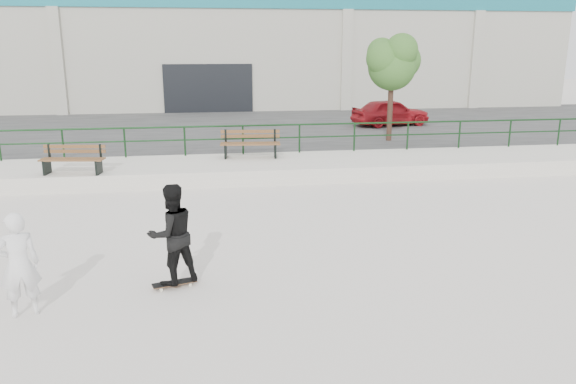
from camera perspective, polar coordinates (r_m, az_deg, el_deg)
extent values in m
plane|color=silver|center=(9.56, -5.82, -11.38)|extent=(120.00, 120.00, 0.00)
cube|color=silver|center=(18.52, -7.35, 2.25)|extent=(30.00, 3.00, 0.50)
cube|color=#333333|center=(26.88, -7.81, 6.08)|extent=(60.00, 14.00, 0.50)
cylinder|color=#133517|center=(19.58, -7.57, 6.63)|extent=(28.00, 0.06, 0.06)
cylinder|color=#133517|center=(19.65, -7.52, 5.33)|extent=(28.00, 0.05, 0.05)
cylinder|color=#133517|center=(20.20, -21.88, 4.51)|extent=(0.06, 0.06, 1.00)
cylinder|color=#133517|center=(19.83, -16.24, 4.82)|extent=(0.06, 0.06, 1.00)
cylinder|color=#133517|center=(19.66, -10.44, 5.08)|extent=(0.06, 0.06, 1.00)
cylinder|color=#133517|center=(19.70, -4.60, 5.29)|extent=(0.06, 0.06, 1.00)
cylinder|color=#133517|center=(19.93, 1.17, 5.44)|extent=(0.06, 0.06, 1.00)
cylinder|color=#133517|center=(20.36, 6.75, 5.54)|extent=(0.06, 0.06, 1.00)
cylinder|color=#133517|center=(20.98, 12.06, 5.58)|extent=(0.06, 0.06, 1.00)
cylinder|color=#133517|center=(21.76, 17.02, 5.58)|extent=(0.06, 0.06, 1.00)
cylinder|color=#133517|center=(22.69, 21.61, 5.54)|extent=(0.06, 0.06, 1.00)
cylinder|color=#133517|center=(23.75, 25.81, 5.48)|extent=(0.06, 0.06, 1.00)
cube|color=#B5B3A3|center=(40.60, -8.36, 14.22)|extent=(44.00, 16.00, 8.00)
cube|color=teal|center=(40.70, -8.53, 18.59)|extent=(44.20, 16.20, 1.80)
cube|color=black|center=(32.65, -8.08, 9.95)|extent=(5.00, 0.15, 3.20)
cube|color=#B5B3A3|center=(33.40, -22.32, 11.71)|extent=(0.60, 0.25, 6.20)
cube|color=#B5B3A3|center=(33.56, 5.96, 12.70)|extent=(0.60, 0.25, 6.20)
cube|color=#B5B3A3|center=(36.38, 18.54, 12.19)|extent=(0.60, 0.25, 6.20)
cube|color=brown|center=(17.56, -21.29, 2.99)|extent=(1.84, 0.39, 0.04)
cube|color=brown|center=(17.73, -21.08, 3.11)|extent=(1.84, 0.39, 0.04)
cube|color=brown|center=(17.90, -20.88, 3.23)|extent=(1.84, 0.39, 0.04)
cube|color=brown|center=(17.94, -20.84, 3.89)|extent=(1.83, 0.31, 0.10)
cube|color=brown|center=(17.91, -20.88, 4.34)|extent=(1.83, 0.31, 0.10)
cube|color=black|center=(18.06, -23.29, 2.36)|extent=(0.14, 0.52, 0.43)
cube|color=black|center=(18.22, -23.10, 3.83)|extent=(0.07, 0.06, 0.43)
cube|color=black|center=(17.51, -18.67, 2.44)|extent=(0.14, 0.52, 0.43)
cube|color=black|center=(17.68, -18.51, 3.95)|extent=(0.07, 0.06, 0.43)
cube|color=brown|center=(18.86, -3.85, 4.82)|extent=(2.02, 0.32, 0.04)
cube|color=brown|center=(19.05, -3.85, 4.93)|extent=(2.02, 0.32, 0.04)
cube|color=brown|center=(19.25, -3.84, 5.03)|extent=(2.02, 0.32, 0.04)
cube|color=brown|center=(19.31, -3.85, 5.69)|extent=(2.01, 0.23, 0.11)
cube|color=brown|center=(19.28, -3.86, 6.15)|extent=(2.01, 0.23, 0.11)
cube|color=black|center=(19.12, -6.35, 4.16)|extent=(0.12, 0.56, 0.47)
cube|color=black|center=(19.33, -6.35, 5.65)|extent=(0.07, 0.06, 0.47)
cube|color=black|center=(19.11, -1.31, 4.23)|extent=(0.12, 0.56, 0.47)
cube|color=black|center=(19.32, -1.35, 5.73)|extent=(0.07, 0.06, 0.47)
cylinder|color=#4B3225|center=(22.83, 10.33, 8.27)|extent=(0.21, 0.21, 2.49)
sphere|color=#316324|center=(22.71, 10.52, 12.44)|extent=(1.87, 1.87, 1.87)
sphere|color=#316324|center=(23.17, 11.54, 12.95)|extent=(1.46, 1.46, 1.46)
sphere|color=#316324|center=(22.37, 9.70, 13.25)|extent=(1.35, 1.35, 1.35)
sphere|color=#316324|center=(22.37, 11.47, 13.97)|extent=(1.25, 1.25, 1.25)
sphere|color=#316324|center=(23.00, 9.48, 13.81)|extent=(1.14, 1.14, 1.14)
imported|color=#A2131B|center=(27.32, 10.36, 7.98)|extent=(3.91, 2.17, 1.26)
cube|color=black|center=(10.35, -11.46, -8.99)|extent=(0.80, 0.41, 0.02)
cube|color=brown|center=(10.35, -11.45, -9.07)|extent=(0.80, 0.41, 0.01)
cube|color=#98989D|center=(10.31, -12.86, -9.40)|extent=(0.10, 0.17, 0.03)
cube|color=#98989D|center=(10.42, -10.04, -9.00)|extent=(0.10, 0.17, 0.03)
cylinder|color=beige|center=(10.24, -12.74, -9.69)|extent=(0.06, 0.04, 0.06)
cylinder|color=beige|center=(10.41, -12.97, -9.28)|extent=(0.06, 0.04, 0.06)
cylinder|color=beige|center=(10.34, -9.90, -9.28)|extent=(0.06, 0.04, 0.06)
cylinder|color=beige|center=(10.51, -10.17, -8.89)|extent=(0.06, 0.04, 0.06)
imported|color=black|center=(10.02, -11.72, -4.22)|extent=(1.09, 1.00, 1.80)
imported|color=white|center=(9.81, -25.68, -6.67)|extent=(0.73, 0.60, 1.72)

